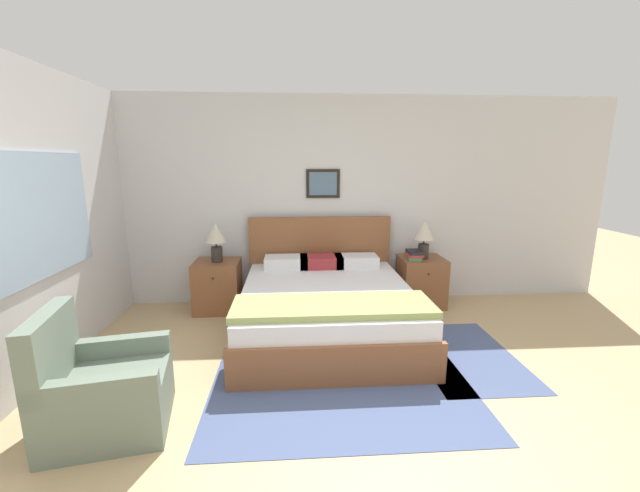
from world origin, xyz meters
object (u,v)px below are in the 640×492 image
(armchair, at_px, (101,391))
(bed, at_px, (326,306))
(table_lamp_by_door, at_px, (424,234))
(nightstand_near_window, at_px, (218,286))
(table_lamp_near_window, at_px, (216,236))
(nightstand_by_door, at_px, (421,281))

(armchair, bearing_deg, bed, 120.63)
(table_lamp_by_door, bearing_deg, nightstand_near_window, 179.67)
(nightstand_near_window, relative_size, table_lamp_near_window, 1.29)
(table_lamp_near_window, bearing_deg, bed, -30.63)
(nightstand_by_door, bearing_deg, table_lamp_near_window, -179.67)
(nightstand_near_window, bearing_deg, table_lamp_near_window, -45.73)
(table_lamp_near_window, xyz_separation_m, table_lamp_by_door, (2.53, 0.00, 0.00))
(bed, height_order, armchair, bed)
(armchair, distance_m, nightstand_near_window, 2.22)
(nightstand_by_door, height_order, table_lamp_by_door, table_lamp_by_door)
(nightstand_by_door, xyz_separation_m, table_lamp_by_door, (0.00, -0.01, 0.62))
(bed, height_order, nightstand_near_window, bed)
(bed, bearing_deg, table_lamp_by_door, 30.33)
(nightstand_near_window, distance_m, table_lamp_by_door, 2.62)
(bed, distance_m, table_lamp_by_door, 1.60)
(armchair, bearing_deg, table_lamp_by_door, 116.41)
(bed, distance_m, table_lamp_near_window, 1.59)
(nightstand_near_window, xyz_separation_m, table_lamp_by_door, (2.55, -0.01, 0.62))
(nightstand_by_door, distance_m, table_lamp_near_window, 2.61)
(table_lamp_near_window, relative_size, table_lamp_by_door, 1.00)
(armchair, xyz_separation_m, table_lamp_near_window, (0.39, 2.17, 0.65))
(bed, relative_size, table_lamp_by_door, 4.33)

